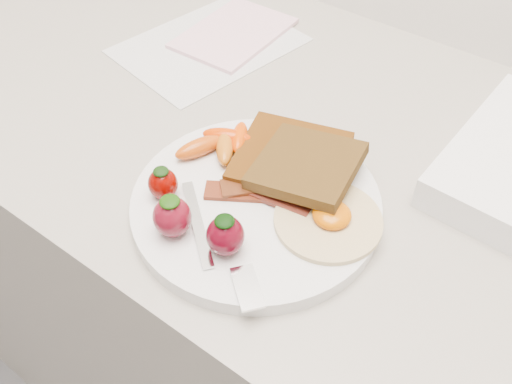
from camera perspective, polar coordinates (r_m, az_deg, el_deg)
The scene contains 11 objects.
counter at distance 1.06m, azimuth 4.70°, elevation -13.81°, with size 2.00×0.60×0.90m, color gray.
plate at distance 0.62m, azimuth 0.00°, elevation -1.22°, with size 0.27×0.27×0.02m, color white.
toast_lower at distance 0.65m, azimuth 3.50°, elevation 3.44°, with size 0.12×0.12×0.01m, color #3C1604.
toast_upper at distance 0.62m, azimuth 5.08°, elevation 2.67°, with size 0.11×0.11×0.01m, color black.
fried_egg at distance 0.59m, azimuth 7.32°, elevation -2.67°, with size 0.14×0.14×0.02m.
bacon_strips at distance 0.61m, azimuth 0.65°, elevation 0.22°, with size 0.12×0.10×0.01m.
baby_carrots at distance 0.66m, azimuth -3.46°, elevation 4.97°, with size 0.07×0.10×0.02m.
strawberries at distance 0.57m, azimuth -6.74°, elevation -2.30°, with size 0.13×0.07×0.05m.
fork at distance 0.56m, azimuth -3.74°, elevation -5.87°, with size 0.17×0.10×0.00m.
paper_sheet at distance 0.88m, azimuth -4.73°, elevation 14.40°, with size 0.19×0.25×0.00m, color silver.
notepad at distance 0.90m, azimuth -2.21°, elevation 15.61°, with size 0.12×0.18×0.01m, color #EFB9C9.
Camera 1 is at (0.25, 1.23, 1.36)m, focal length 40.00 mm.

